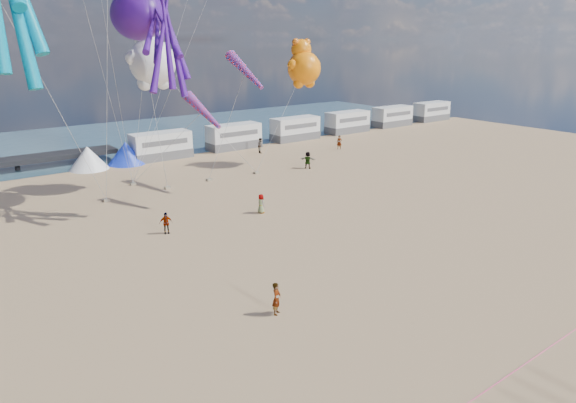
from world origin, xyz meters
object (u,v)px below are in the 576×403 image
object	(u,v)px
motorhome_3	(347,122)
tent_white	(88,158)
beachgoer_4	(308,160)
sandbag_c	(257,173)
sandbag_b	(168,188)
sandbag_e	(133,184)
motorhome_0	(161,146)
windsock_mid	(245,71)
motorhome_1	(234,136)
beachgoer_0	(261,204)
beachgoer_3	(166,223)
sandbag_d	(209,180)
standing_person	(277,299)
beachgoer_5	(339,142)
kite_octopus_purple	(137,15)
windsock_right	(203,111)
kite_teddy_orange	(304,68)
motorhome_2	(295,129)
beachgoer_1	(261,145)
kite_panda	(153,62)
motorhome_5	(431,111)
motorhome_4	(392,116)
sandbag_a	(106,200)
tent_blue	(126,153)

from	to	relation	value
motorhome_3	tent_white	size ratio (longest dim) A/B	1.65
beachgoer_4	sandbag_c	world-z (taller)	beachgoer_4
sandbag_b	sandbag_e	distance (m)	3.67
motorhome_0	sandbag_e	distance (m)	11.00
windsock_mid	sandbag_e	bearing A→B (deg)	145.36
motorhome_1	beachgoer_0	distance (m)	25.01
beachgoer_3	sandbag_e	bearing A→B (deg)	95.78
motorhome_3	tent_white	world-z (taller)	motorhome_3
motorhome_1	sandbag_d	size ratio (longest dim) A/B	13.20
standing_person	beachgoer_5	size ratio (longest dim) A/B	0.97
kite_octopus_purple	standing_person	bearing A→B (deg)	-85.21
standing_person	windsock_right	distance (m)	20.13
sandbag_e	kite_teddy_orange	size ratio (longest dim) A/B	0.09
sandbag_e	windsock_right	xyz separation A→B (m)	(2.93, -8.81, 7.37)
tent_white	kite_teddy_orange	bearing A→B (deg)	-31.11
motorhome_2	sandbag_b	world-z (taller)	motorhome_2
windsock_right	kite_octopus_purple	bearing A→B (deg)	120.65
motorhome_0	beachgoer_1	bearing A→B (deg)	-20.80
kite_panda	beachgoer_5	bearing A→B (deg)	-1.54
beachgoer_1	kite_octopus_purple	xyz separation A→B (m)	(-17.53, -9.54, 13.73)
motorhome_3	beachgoer_0	distance (m)	37.59
beachgoer_0	sandbag_c	xyz separation A→B (m)	(6.50, 10.36, -0.64)
motorhome_1	standing_person	size ratio (longest dim) A/B	3.99
beachgoer_0	beachgoer_3	xyz separation A→B (m)	(-7.71, 0.29, 0.02)
standing_person	motorhome_1	bearing A→B (deg)	25.10
motorhome_3	sandbag_c	size ratio (longest dim) A/B	13.20
beachgoer_3	sandbag_b	size ratio (longest dim) A/B	3.07
beachgoer_5	beachgoer_0	bearing A→B (deg)	-91.65
standing_person	beachgoer_0	world-z (taller)	standing_person
beachgoer_0	windsock_mid	distance (m)	12.43
beachgoer_3	motorhome_5	bearing A→B (deg)	38.59
beachgoer_3	kite_teddy_orange	xyz separation A→B (m)	(20.55, 10.51, 9.25)
beachgoer_5	windsock_right	xyz separation A→B (m)	(-23.21, -9.30, 6.63)
motorhome_0	windsock_right	xyz separation A→B (m)	(-3.73, -17.45, 5.98)
motorhome_0	kite_teddy_orange	bearing A→B (deg)	-46.05
kite_teddy_orange	windsock_mid	bearing A→B (deg)	-169.46
motorhome_4	sandbag_b	bearing A→B (deg)	-164.64
standing_person	sandbag_a	bearing A→B (deg)	54.92
beachgoer_4	tent_white	bearing A→B (deg)	14.51
motorhome_5	sandbag_e	xyz separation A→B (m)	(-54.16, -8.64, -1.39)
beachgoer_1	beachgoer_3	size ratio (longest dim) A/B	1.15
beachgoer_4	kite_octopus_purple	bearing A→B (deg)	51.48
motorhome_4	sandbag_e	size ratio (longest dim) A/B	13.20
motorhome_0	motorhome_1	size ratio (longest dim) A/B	1.00
kite_octopus_purple	beachgoer_0	bearing A→B (deg)	-47.24
motorhome_3	windsock_mid	xyz separation A→B (m)	(-26.72, -15.10, 8.73)
beachgoer_0	windsock_right	bearing A→B (deg)	22.09
beachgoer_1	kite_teddy_orange	distance (m)	11.82
motorhome_2	tent_blue	size ratio (longest dim) A/B	1.65
motorhome_3	sandbag_b	bearing A→B (deg)	-160.54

